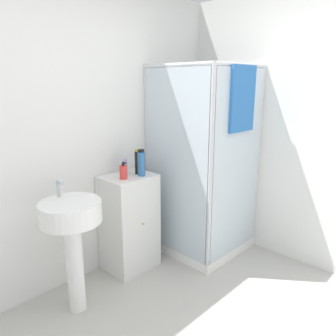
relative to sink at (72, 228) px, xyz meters
name	(u,v)px	position (x,y,z in m)	size (l,w,h in m)	color
wall_back	(62,139)	(0.20, 0.40, 0.58)	(6.40, 0.06, 2.50)	white
shower_enclosure	(204,202)	(1.40, -0.12, -0.15)	(0.82, 0.85, 1.85)	white
vanity_cabinet	(129,222)	(0.67, 0.18, -0.23)	(0.45, 0.39, 0.89)	silver
sink	(72,228)	(0.00, 0.00, 0.00)	(0.44, 0.44, 1.00)	white
soap_dispenser	(123,172)	(0.58, 0.13, 0.28)	(0.07, 0.07, 0.15)	red
shampoo_bottle_tall_black	(137,162)	(0.77, 0.16, 0.33)	(0.04, 0.04, 0.23)	black
shampoo_bottle_blue	(141,163)	(0.76, 0.09, 0.33)	(0.07, 0.07, 0.24)	#2D66A3
lotion_bottle_white	(125,166)	(0.68, 0.23, 0.29)	(0.05, 0.05, 0.18)	#B299C6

